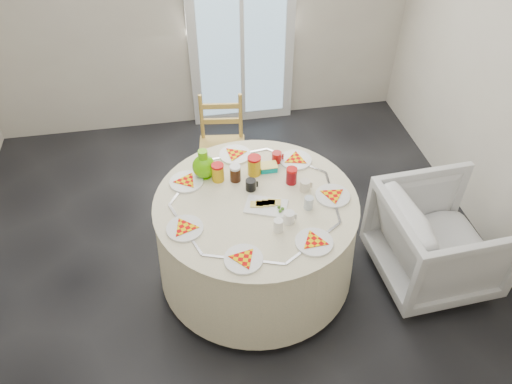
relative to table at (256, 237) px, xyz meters
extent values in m
plane|color=black|center=(-0.17, 0.10, -0.38)|extent=(4.00, 4.00, 0.00)
cube|color=silver|center=(0.23, 2.05, 0.68)|extent=(1.00, 0.08, 2.10)
cylinder|color=beige|center=(0.00, 0.00, 0.00)|extent=(1.37, 1.37, 0.69)
imported|color=silver|center=(1.25, -0.23, 0.02)|extent=(0.76, 0.81, 0.79)
cube|color=#00A1A0|center=(0.14, 0.29, 0.41)|extent=(0.12, 0.09, 0.05)
camera|label=1|loc=(-0.42, -2.32, 2.55)|focal=35.00mm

